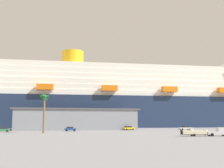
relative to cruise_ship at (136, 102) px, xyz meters
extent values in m
plane|color=gray|center=(-15.00, -35.83, -14.43)|extent=(600.00, 600.00, 0.00)
cube|color=#1E2D4C|center=(-2.46, 0.05, -6.14)|extent=(228.81, 34.88, 16.57)
cube|color=white|center=(-2.46, 0.05, 3.58)|extent=(201.36, 32.02, 2.88)
cube|color=white|center=(-7.03, 0.08, 6.47)|extent=(193.75, 31.41, 2.88)
cube|color=white|center=(-11.60, 0.12, 9.35)|extent=(187.79, 30.98, 2.88)
cube|color=white|center=(-16.17, 0.15, 12.23)|extent=(175.87, 30.13, 2.88)
cube|color=white|center=(-20.75, 0.19, 15.12)|extent=(163.66, 29.59, 2.88)
cube|color=white|center=(-25.32, 0.22, 18.00)|extent=(158.74, 29.19, 2.88)
cylinder|color=yellow|center=(-36.74, 0.31, 23.71)|extent=(12.01, 12.01, 8.53)
cube|color=orange|center=(-50.59, -16.79, 5.60)|extent=(8.02, 3.26, 2.80)
cube|color=orange|center=(-18.59, -17.04, 5.60)|extent=(8.02, 3.26, 2.80)
cube|color=orange|center=(13.40, -17.29, 5.60)|extent=(8.02, 3.26, 2.80)
cube|color=gray|center=(-36.38, -34.53, -10.34)|extent=(50.51, 22.34, 8.18)
cube|color=#4C4C51|center=(-36.38, -34.53, -5.95)|extent=(52.53, 23.24, 0.60)
cube|color=silver|center=(-2.75, -89.16, -13.58)|extent=(5.80, 2.67, 0.90)
cube|color=silver|center=(-1.75, -89.28, -12.68)|extent=(2.23, 2.07, 0.90)
cube|color=#26333F|center=(-1.08, -89.36, -12.77)|extent=(0.31, 1.68, 0.63)
cylinder|color=black|center=(-0.68, -88.40, -14.03)|extent=(0.83, 0.38, 0.80)
cylinder|color=black|center=(-4.40, -87.94, -14.03)|extent=(0.83, 0.38, 0.80)
cylinder|color=black|center=(-4.65, -89.93, -14.03)|extent=(0.83, 0.38, 0.80)
cube|color=#595960|center=(-8.83, -88.40, -13.96)|extent=(6.94, 2.56, 0.16)
cube|color=#595960|center=(-4.85, -88.89, -13.96)|extent=(2.22, 0.39, 0.10)
cylinder|color=black|center=(-9.01, -87.40, -14.11)|extent=(0.66, 0.30, 0.64)
cylinder|color=black|center=(-9.25, -89.32, -14.11)|extent=(0.66, 0.30, 0.64)
cube|color=beige|center=(-8.83, -88.40, -13.43)|extent=(6.35, 2.68, 0.90)
cone|color=beige|center=(-5.37, -88.83, -13.43)|extent=(1.41, 1.88, 1.74)
cube|color=silver|center=(-9.44, -88.33, -12.63)|extent=(0.92, 1.09, 0.70)
cube|color=black|center=(-12.08, -88.00, -13.43)|extent=(0.42, 0.54, 1.10)
cylinder|color=brown|center=(-47.78, -66.05, -8.99)|extent=(0.60, 0.60, 10.88)
cone|color=#1E6628|center=(-47.38, -66.05, -3.45)|extent=(0.72, 2.71, 1.84)
cone|color=#1E6628|center=(-47.45, -65.83, -3.45)|extent=(1.97, 2.43, 2.31)
cone|color=#1E6628|center=(-47.81, -65.65, -3.45)|extent=(2.80, 0.88, 1.58)
cone|color=#1E6628|center=(-48.04, -65.75, -3.45)|extent=(2.48, 2.26, 1.97)
cone|color=#1E6628|center=(-48.18, -66.11, -3.45)|extent=(1.09, 2.65, 2.16)
cone|color=#1E6628|center=(-48.11, -66.28, -3.45)|extent=(2.11, 2.64, 1.80)
cone|color=#1E6628|center=(-47.71, -66.44, -3.45)|extent=(2.69, 1.18, 2.09)
cone|color=#1E6628|center=(-47.56, -66.38, -3.45)|extent=(2.49, 1.99, 2.22)
sphere|color=#1E6628|center=(-47.78, -66.05, -3.55)|extent=(1.10, 1.10, 1.10)
cube|color=#264C99|center=(-38.97, -51.07, -13.75)|extent=(4.44, 2.31, 0.70)
cube|color=#1E232D|center=(-39.18, -51.04, -13.13)|extent=(2.56, 1.91, 0.55)
cylinder|color=black|center=(-37.47, -50.32, -14.10)|extent=(0.68, 0.29, 0.66)
cylinder|color=black|center=(-37.68, -52.14, -14.10)|extent=(0.68, 0.29, 0.66)
cylinder|color=black|center=(-40.27, -50.00, -14.10)|extent=(0.68, 0.29, 0.66)
cylinder|color=black|center=(-40.47, -51.82, -14.10)|extent=(0.68, 0.29, 0.66)
cube|color=yellow|center=(-15.29, -44.35, -13.75)|extent=(4.63, 2.68, 0.70)
cube|color=#1E232D|center=(-15.51, -44.39, -13.13)|extent=(2.72, 2.13, 0.55)
cylinder|color=black|center=(-14.07, -43.16, -14.10)|extent=(0.69, 0.34, 0.66)
cylinder|color=black|center=(-13.70, -44.99, -14.10)|extent=(0.69, 0.34, 0.66)
cylinder|color=black|center=(-16.88, -43.71, -14.10)|extent=(0.69, 0.34, 0.66)
cylinder|color=black|center=(-16.52, -45.55, -14.10)|extent=(0.69, 0.34, 0.66)
cube|color=#2D723F|center=(-62.24, -53.81, -13.75)|extent=(4.91, 2.47, 0.70)
cube|color=#1E232D|center=(-62.01, -53.78, -13.13)|extent=(2.84, 2.00, 0.55)
cylinder|color=black|center=(-60.57, -54.51, -14.10)|extent=(0.68, 0.31, 0.66)
cylinder|color=black|center=(-60.83, -52.69, -14.10)|extent=(0.68, 0.31, 0.66)
cube|color=silver|center=(7.34, -47.97, -13.75)|extent=(4.78, 1.95, 0.70)
cube|color=#1E232D|center=(7.57, -47.97, -13.13)|extent=(2.69, 1.74, 0.55)
cylinder|color=black|center=(5.77, -48.94, -14.10)|extent=(0.66, 0.23, 0.66)
cylinder|color=black|center=(5.75, -47.04, -14.10)|extent=(0.66, 0.23, 0.66)
cylinder|color=black|center=(8.92, -48.91, -14.10)|extent=(0.66, 0.23, 0.66)
cylinder|color=black|center=(8.90, -47.00, -14.10)|extent=(0.66, 0.23, 0.66)
camera|label=1|loc=(-42.54, -156.41, -10.18)|focal=45.00mm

